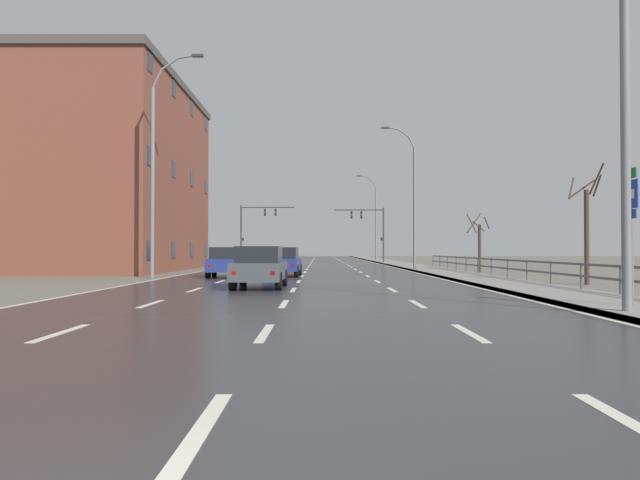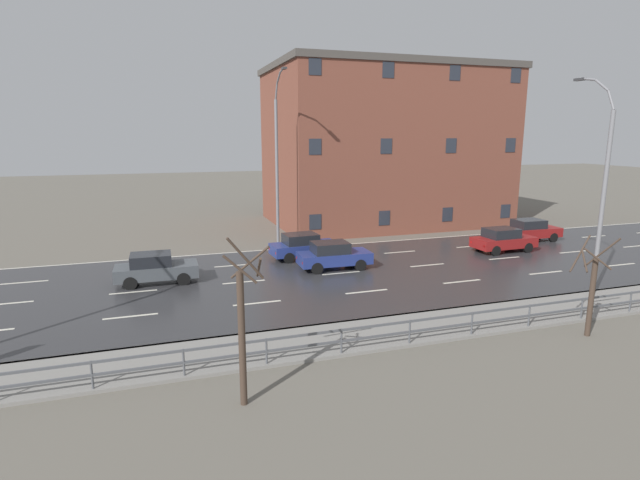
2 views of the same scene
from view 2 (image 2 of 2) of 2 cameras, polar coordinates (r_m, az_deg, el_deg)
ground_plane at (r=38.61m, az=29.83°, el=-1.00°), size 160.00×160.00×0.12m
guardrail at (r=17.13m, az=-1.74°, el=-11.51°), size 0.07×39.52×1.00m
street_lamp_midground at (r=26.13m, az=29.38°, el=4.81°), size 2.42×0.24×10.15m
street_lamp_left_bank at (r=33.34m, az=-4.88°, el=8.59°), size 2.67×0.24×11.47m
car_far_left at (r=30.80m, az=-1.90°, el=-0.67°), size 2.02×4.19×1.57m
car_near_right at (r=34.71m, az=20.13°, el=0.04°), size 1.92×4.14×1.57m
car_distant at (r=28.43m, az=1.53°, el=-1.74°), size 1.93×4.15×1.57m
car_far_right at (r=38.97m, az=22.84°, el=1.07°), size 1.92×4.15×1.57m
car_mid_centre at (r=27.07m, az=-18.24°, el=-3.05°), size 1.89×4.13×1.57m
brick_building at (r=44.00m, az=7.24°, el=10.58°), size 12.56×19.06×13.08m
bare_tree_near at (r=14.15m, az=-8.77°, el=-9.98°), size 1.39×1.38×4.99m
bare_tree_mid at (r=21.43m, az=28.52°, el=-5.01°), size 1.43×1.58×3.82m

